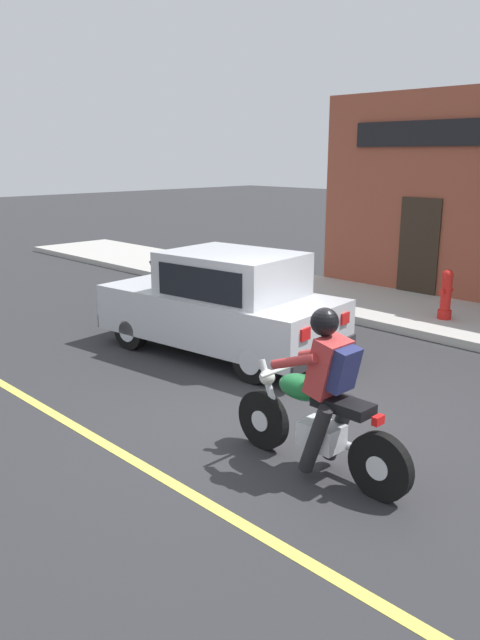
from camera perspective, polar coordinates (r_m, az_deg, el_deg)
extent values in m
plane|color=#2B2B2D|center=(7.31, 3.32, -8.86)|extent=(80.00, 80.00, 0.00)
cube|color=#ADAAA3|center=(13.06, 9.42, 1.98)|extent=(2.60, 22.00, 0.14)
cube|color=#D1C64C|center=(8.64, -20.19, -5.94)|extent=(0.12, 19.80, 0.01)
cube|color=#2D2319|center=(13.46, 16.00, 6.23)|extent=(0.04, 0.90, 2.10)
cylinder|color=black|center=(6.48, 2.13, -9.08)|extent=(0.10, 0.62, 0.62)
cylinder|color=silver|center=(6.48, 2.13, -9.08)|extent=(0.12, 0.22, 0.22)
cylinder|color=black|center=(5.71, 12.70, -12.92)|extent=(0.10, 0.62, 0.62)
cylinder|color=silver|center=(5.71, 12.70, -12.92)|extent=(0.12, 0.22, 0.22)
cube|color=silver|center=(6.01, 7.45, -10.38)|extent=(0.28, 0.40, 0.24)
ellipsoid|color=#196B33|center=(5.99, 5.69, -6.14)|extent=(0.30, 0.52, 0.24)
cube|color=black|center=(5.73, 9.41, -7.68)|extent=(0.26, 0.56, 0.10)
cylinder|color=silver|center=(6.29, 2.83, -6.72)|extent=(0.07, 0.33, 0.68)
cylinder|color=silver|center=(6.12, 3.69, -4.57)|extent=(0.56, 0.04, 0.04)
sphere|color=silver|center=(6.27, 2.51, -5.24)|extent=(0.16, 0.16, 0.16)
cylinder|color=silver|center=(5.96, 11.48, -11.83)|extent=(0.08, 0.55, 0.08)
cube|color=red|center=(5.56, 12.51, -8.93)|extent=(0.12, 0.06, 0.08)
cylinder|color=black|center=(5.82, 6.91, -10.79)|extent=(0.14, 0.35, 0.71)
cylinder|color=black|center=(6.08, 9.05, -9.69)|extent=(0.14, 0.35, 0.71)
cube|color=#B23333|center=(5.72, 8.08, -4.25)|extent=(0.34, 0.33, 0.57)
cylinder|color=#B23333|center=(5.70, 4.95, -3.80)|extent=(0.09, 0.52, 0.26)
cylinder|color=#B23333|center=(6.00, 7.43, -2.92)|extent=(0.09, 0.52, 0.26)
sphere|color=black|center=(5.63, 7.75, -0.17)|extent=(0.26, 0.26, 0.26)
cube|color=navy|center=(5.62, 9.39, -4.43)|extent=(0.28, 0.24, 0.42)
cylinder|color=black|center=(9.83, -9.95, -0.93)|extent=(0.25, 0.62, 0.60)
cylinder|color=silver|center=(9.83, -9.95, -0.93)|extent=(0.24, 0.35, 0.33)
cylinder|color=black|center=(10.80, -4.25, 0.69)|extent=(0.25, 0.62, 0.60)
cylinder|color=silver|center=(10.80, -4.25, 0.69)|extent=(0.24, 0.35, 0.33)
cylinder|color=black|center=(8.26, 1.24, -3.77)|extent=(0.25, 0.62, 0.60)
cylinder|color=silver|center=(8.26, 1.24, -3.77)|extent=(0.24, 0.35, 0.33)
cylinder|color=black|center=(9.39, 6.58, -1.55)|extent=(0.25, 0.62, 0.60)
cylinder|color=silver|center=(9.39, 6.58, -1.55)|extent=(0.24, 0.35, 0.33)
cube|color=#B7BABF|center=(9.43, -1.89, 0.51)|extent=(2.08, 3.87, 0.70)
cube|color=#B7BABF|center=(9.14, -0.73, 4.15)|extent=(1.66, 2.06, 0.66)
cube|color=black|center=(9.71, -4.72, 4.45)|extent=(1.36, 0.51, 0.51)
cube|color=black|center=(8.60, -3.79, 3.31)|extent=(0.22, 1.51, 0.46)
cube|color=black|center=(9.70, 1.99, 4.66)|extent=(0.22, 1.51, 0.46)
cube|color=silver|center=(10.35, -11.61, 2.19)|extent=(0.24, 0.07, 0.14)
cube|color=red|center=(7.93, 5.98, -1.31)|extent=(0.20, 0.06, 0.16)
cube|color=silver|center=(11.01, -7.57, 3.12)|extent=(0.24, 0.07, 0.14)
cube|color=red|center=(8.78, 9.57, 0.15)|extent=(0.20, 0.06, 0.16)
cube|color=#28282B|center=(10.74, -9.34, 0.72)|extent=(1.61, 0.32, 0.20)
cube|color=#28282B|center=(8.48, 7.60, -3.05)|extent=(1.61, 0.32, 0.20)
cylinder|color=red|center=(11.55, 18.18, 0.50)|extent=(0.24, 0.24, 0.16)
cylinder|color=red|center=(11.47, 18.33, 2.29)|extent=(0.18, 0.18, 0.58)
sphere|color=red|center=(11.41, 18.46, 3.91)|extent=(0.20, 0.20, 0.20)
cylinder|color=red|center=(11.34, 18.04, 2.44)|extent=(0.10, 0.08, 0.08)
cylinder|color=red|center=(11.57, 18.65, 2.62)|extent=(0.10, 0.08, 0.08)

